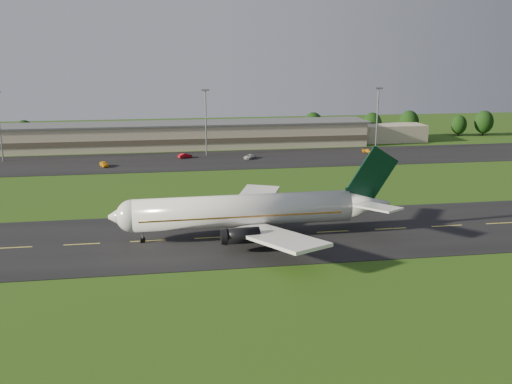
{
  "coord_description": "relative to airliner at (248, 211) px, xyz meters",
  "views": [
    {
      "loc": [
        -7.12,
        -94.82,
        32.18
      ],
      "look_at": [
        9.16,
        8.0,
        6.0
      ],
      "focal_mm": 40.0,
      "sensor_mm": 36.0,
      "label": 1
    }
  ],
  "objects": [
    {
      "name": "ground",
      "position": [
        -6.53,
        -0.02,
        -4.66
      ],
      "size": [
        360.0,
        360.0,
        0.0
      ],
      "primitive_type": "plane",
      "color": "#224611",
      "rests_on": "ground"
    },
    {
      "name": "terminal",
      "position": [
        -0.13,
        96.16,
        -0.67
      ],
      "size": [
        145.0,
        16.0,
        8.4
      ],
      "color": "#BCAB90",
      "rests_on": "ground"
    },
    {
      "name": "service_vehicle_a",
      "position": [
        -31.22,
        66.72,
        -3.82
      ],
      "size": [
        3.21,
        4.72,
        1.49
      ],
      "primitive_type": "imported",
      "rotation": [
        0.0,
        0.0,
        0.36
      ],
      "color": "#E9A00D",
      "rests_on": "apron"
    },
    {
      "name": "taxiway",
      "position": [
        -6.53,
        -0.02,
        -4.61
      ],
      "size": [
        220.0,
        30.0,
        0.1
      ],
      "primitive_type": "cube",
      "color": "black",
      "rests_on": "ground"
    },
    {
      "name": "airliner",
      "position": [
        0.0,
        0.0,
        0.0
      ],
      "size": [
        51.27,
        42.17,
        15.57
      ],
      "rotation": [
        0.0,
        0.0,
        0.02
      ],
      "color": "white",
      "rests_on": "ground"
    },
    {
      "name": "service_vehicle_d",
      "position": [
        49.62,
        76.17,
        -3.97
      ],
      "size": [
        4.06,
        4.02,
        1.18
      ],
      "primitive_type": "imported",
      "rotation": [
        0.0,
        0.0,
        0.8
      ],
      "color": "orange",
      "rests_on": "apron"
    },
    {
      "name": "light_mast_east",
      "position": [
        53.47,
        79.98,
        8.08
      ],
      "size": [
        2.4,
        1.2,
        20.35
      ],
      "color": "gray",
      "rests_on": "ground"
    },
    {
      "name": "apron",
      "position": [
        -6.53,
        71.98,
        -4.61
      ],
      "size": [
        260.0,
        30.0,
        0.1
      ],
      "primitive_type": "cube",
      "color": "black",
      "rests_on": "ground"
    },
    {
      "name": "service_vehicle_c",
      "position": [
        10.75,
        72.12,
        -3.92
      ],
      "size": [
        4.38,
        4.97,
        1.28
      ],
      "primitive_type": "imported",
      "rotation": [
        0.0,
        0.0,
        -0.62
      ],
      "color": "silver",
      "rests_on": "apron"
    },
    {
      "name": "tree_line",
      "position": [
        32.42,
        106.1,
        0.33
      ],
      "size": [
        197.07,
        9.48,
        9.95
      ],
      "color": "black",
      "rests_on": "ground"
    },
    {
      "name": "light_mast_centre",
      "position": [
        -1.53,
        79.98,
        8.08
      ],
      "size": [
        2.4,
        1.2,
        20.35
      ],
      "color": "gray",
      "rests_on": "ground"
    },
    {
      "name": "service_vehicle_b",
      "position": [
        -8.34,
        76.36,
        -3.85
      ],
      "size": [
        4.53,
        3.37,
        1.43
      ],
      "primitive_type": "imported",
      "rotation": [
        0.0,
        0.0,
        2.06
      ],
      "color": "#9E0A15",
      "rests_on": "apron"
    }
  ]
}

